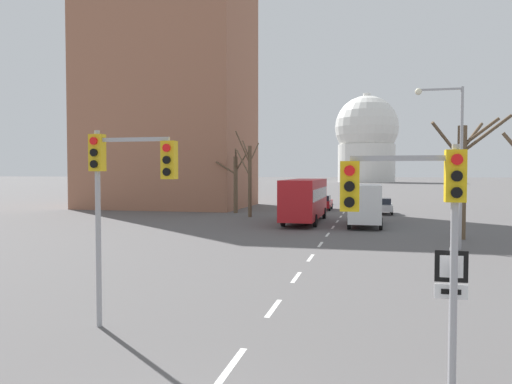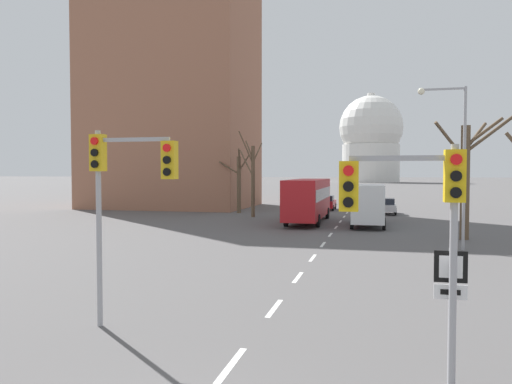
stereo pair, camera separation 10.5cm
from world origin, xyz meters
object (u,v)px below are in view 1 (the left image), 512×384
at_px(street_lamp_right, 452,150).
at_px(city_bus, 305,197).
at_px(route_sign_post, 451,292).
at_px(sedan_mid_centre, 318,198).
at_px(sedan_near_right, 324,202).
at_px(traffic_signal_near_right, 416,204).
at_px(sedan_near_left, 382,206).
at_px(traffic_signal_near_left, 122,178).
at_px(delivery_truck, 365,204).

relative_size(street_lamp_right, city_bus, 0.79).
xyz_separation_m(route_sign_post, sedan_mid_centre, (-8.29, 53.34, -0.99)).
bearing_deg(sedan_near_right, sedan_mid_centre, 99.85).
height_order(traffic_signal_near_right, sedan_near_left, traffic_signal_near_right).
bearing_deg(sedan_mid_centre, city_bus, -86.37).
relative_size(traffic_signal_near_left, sedan_near_right, 1.14).
relative_size(traffic_signal_near_left, street_lamp_right, 0.61).
xyz_separation_m(traffic_signal_near_right, sedan_mid_centre, (-7.62, 53.58, -2.66)).
height_order(traffic_signal_near_left, sedan_mid_centre, traffic_signal_near_left).
relative_size(city_bus, delivery_truck, 1.50).
bearing_deg(delivery_truck, sedan_mid_centre, 104.03).
bearing_deg(sedan_near_left, street_lamp_right, -81.85).
height_order(city_bus, delivery_truck, city_bus).
relative_size(traffic_signal_near_right, city_bus, 0.42).
xyz_separation_m(sedan_mid_centre, delivery_truck, (6.28, -25.13, 0.89)).
bearing_deg(street_lamp_right, delivery_truck, 113.62).
distance_m(route_sign_post, delivery_truck, 28.28).
relative_size(sedan_near_left, city_bus, 0.39).
bearing_deg(traffic_signal_near_left, sedan_near_right, 88.50).
xyz_separation_m(sedan_near_left, sedan_near_right, (-6.05, 4.07, -0.00)).
distance_m(traffic_signal_near_right, route_sign_post, 1.81).
distance_m(street_lamp_right, sedan_near_right, 28.08).
distance_m(traffic_signal_near_right, street_lamp_right, 18.37).
bearing_deg(city_bus, delivery_truck, -20.11).
relative_size(traffic_signal_near_right, sedan_near_right, 1.01).
relative_size(traffic_signal_near_right, street_lamp_right, 0.54).
xyz_separation_m(traffic_signal_near_left, city_bus, (0.95, 28.21, -1.87)).
bearing_deg(sedan_mid_centre, street_lamp_right, -73.04).
xyz_separation_m(traffic_signal_near_left, sedan_mid_centre, (-0.53, 51.58, -3.10)).
bearing_deg(delivery_truck, traffic_signal_near_left, -102.26).
xyz_separation_m(route_sign_post, street_lamp_right, (2.56, 17.77, 3.42)).
distance_m(street_lamp_right, city_bus, 15.70).
bearing_deg(city_bus, sedan_near_right, 89.37).
relative_size(street_lamp_right, sedan_near_right, 1.88).
height_order(traffic_signal_near_left, city_bus, traffic_signal_near_left).
height_order(traffic_signal_near_left, sedan_near_right, traffic_signal_near_left).
bearing_deg(sedan_mid_centre, route_sign_post, -81.17).
relative_size(route_sign_post, delivery_truck, 0.37).
distance_m(sedan_mid_centre, city_bus, 23.46).
xyz_separation_m(street_lamp_right, sedan_near_left, (-3.16, 22.09, -4.43)).
height_order(route_sign_post, city_bus, city_bus).
xyz_separation_m(traffic_signal_near_right, traffic_signal_near_left, (-7.09, 1.99, 0.45)).
relative_size(sedan_near_right, sedan_mid_centre, 1.05).
distance_m(traffic_signal_near_left, sedan_near_left, 38.89).
distance_m(traffic_signal_near_right, sedan_near_right, 44.64).
xyz_separation_m(traffic_signal_near_left, sedan_near_left, (7.15, 38.10, -3.12)).
bearing_deg(route_sign_post, city_bus, 102.80).
relative_size(route_sign_post, street_lamp_right, 0.31).
bearing_deg(traffic_signal_near_left, street_lamp_right, 57.21).
height_order(sedan_near_left, city_bus, city_bus).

